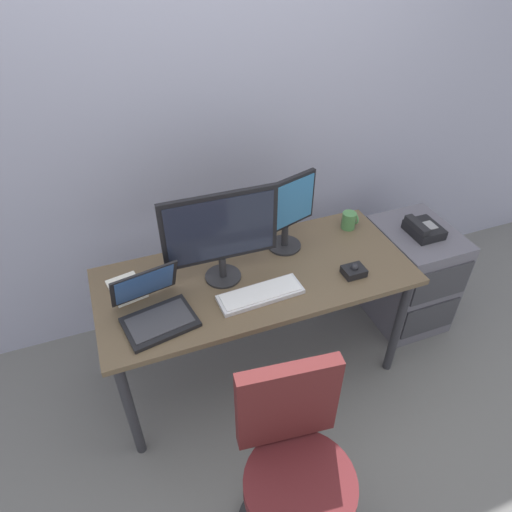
{
  "coord_description": "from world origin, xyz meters",
  "views": [
    {
      "loc": [
        -0.62,
        -1.62,
        2.24
      ],
      "look_at": [
        0.0,
        0.0,
        0.85
      ],
      "focal_mm": 32.08,
      "sensor_mm": 36.0,
      "label": 1
    }
  ],
  "objects_px": {
    "monitor_main": "(221,232)",
    "office_chair": "(295,475)",
    "keyboard": "(261,294)",
    "paper_notepad": "(127,289)",
    "file_cabinet": "(409,275)",
    "coffee_mug": "(349,220)",
    "banana": "(224,244)",
    "trackball_mouse": "(354,271)",
    "desk_phone": "(423,229)",
    "laptop": "(154,308)",
    "monitor_side": "(286,210)"
  },
  "relations": [
    {
      "from": "monitor_main",
      "to": "trackball_mouse",
      "type": "bearing_deg",
      "value": -18.64
    },
    {
      "from": "desk_phone",
      "to": "trackball_mouse",
      "type": "bearing_deg",
      "value": -159.25
    },
    {
      "from": "file_cabinet",
      "to": "office_chair",
      "type": "xyz_separation_m",
      "value": [
        -1.23,
        -0.93,
        0.08
      ]
    },
    {
      "from": "monitor_main",
      "to": "keyboard",
      "type": "xyz_separation_m",
      "value": [
        0.13,
        -0.19,
        -0.27
      ]
    },
    {
      "from": "desk_phone",
      "to": "laptop",
      "type": "height_order",
      "value": "laptop"
    },
    {
      "from": "office_chair",
      "to": "laptop",
      "type": "relative_size",
      "value": 2.57
    },
    {
      "from": "file_cabinet",
      "to": "keyboard",
      "type": "relative_size",
      "value": 1.62
    },
    {
      "from": "desk_phone",
      "to": "file_cabinet",
      "type": "bearing_deg",
      "value": 63.22
    },
    {
      "from": "monitor_side",
      "to": "banana",
      "type": "distance_m",
      "value": 0.39
    },
    {
      "from": "file_cabinet",
      "to": "coffee_mug",
      "type": "bearing_deg",
      "value": 163.41
    },
    {
      "from": "office_chair",
      "to": "coffee_mug",
      "type": "distance_m",
      "value": 1.38
    },
    {
      "from": "office_chair",
      "to": "paper_notepad",
      "type": "height_order",
      "value": "office_chair"
    },
    {
      "from": "keyboard",
      "to": "paper_notepad",
      "type": "height_order",
      "value": "keyboard"
    },
    {
      "from": "office_chair",
      "to": "banana",
      "type": "xyz_separation_m",
      "value": [
        0.08,
        1.14,
        0.33
      ]
    },
    {
      "from": "monitor_main",
      "to": "monitor_side",
      "type": "relative_size",
      "value": 1.35
    },
    {
      "from": "file_cabinet",
      "to": "coffee_mug",
      "type": "height_order",
      "value": "coffee_mug"
    },
    {
      "from": "office_chair",
      "to": "keyboard",
      "type": "height_order",
      "value": "office_chair"
    },
    {
      "from": "monitor_main",
      "to": "paper_notepad",
      "type": "distance_m",
      "value": 0.55
    },
    {
      "from": "office_chair",
      "to": "paper_notepad",
      "type": "xyz_separation_m",
      "value": [
        -0.46,
        0.98,
        0.32
      ]
    },
    {
      "from": "monitor_main",
      "to": "banana",
      "type": "relative_size",
      "value": 2.92
    },
    {
      "from": "keyboard",
      "to": "coffee_mug",
      "type": "height_order",
      "value": "coffee_mug"
    },
    {
      "from": "laptop",
      "to": "banana",
      "type": "relative_size",
      "value": 1.9
    },
    {
      "from": "coffee_mug",
      "to": "monitor_side",
      "type": "bearing_deg",
      "value": -175.28
    },
    {
      "from": "coffee_mug",
      "to": "banana",
      "type": "distance_m",
      "value": 0.73
    },
    {
      "from": "office_chair",
      "to": "keyboard",
      "type": "distance_m",
      "value": 0.79
    },
    {
      "from": "desk_phone",
      "to": "office_chair",
      "type": "bearing_deg",
      "value": -143.07
    },
    {
      "from": "file_cabinet",
      "to": "monitor_main",
      "type": "height_order",
      "value": "monitor_main"
    },
    {
      "from": "keyboard",
      "to": "coffee_mug",
      "type": "bearing_deg",
      "value": 27.53
    },
    {
      "from": "monitor_main",
      "to": "file_cabinet",
      "type": "bearing_deg",
      "value": 1.56
    },
    {
      "from": "file_cabinet",
      "to": "laptop",
      "type": "xyz_separation_m",
      "value": [
        -1.59,
        -0.18,
        0.44
      ]
    },
    {
      "from": "coffee_mug",
      "to": "laptop",
      "type": "bearing_deg",
      "value": -165.36
    },
    {
      "from": "keyboard",
      "to": "coffee_mug",
      "type": "xyz_separation_m",
      "value": [
        0.68,
        0.35,
        0.04
      ]
    },
    {
      "from": "desk_phone",
      "to": "monitor_side",
      "type": "height_order",
      "value": "monitor_side"
    },
    {
      "from": "file_cabinet",
      "to": "office_chair",
      "type": "height_order",
      "value": "office_chair"
    },
    {
      "from": "monitor_main",
      "to": "office_chair",
      "type": "bearing_deg",
      "value": -90.05
    },
    {
      "from": "keyboard",
      "to": "desk_phone",
      "type": "bearing_deg",
      "value": 10.85
    },
    {
      "from": "monitor_side",
      "to": "laptop",
      "type": "bearing_deg",
      "value": -160.26
    },
    {
      "from": "keyboard",
      "to": "banana",
      "type": "relative_size",
      "value": 2.19
    },
    {
      "from": "coffee_mug",
      "to": "banana",
      "type": "height_order",
      "value": "coffee_mug"
    },
    {
      "from": "keyboard",
      "to": "laptop",
      "type": "relative_size",
      "value": 1.16
    },
    {
      "from": "desk_phone",
      "to": "laptop",
      "type": "xyz_separation_m",
      "value": [
        -1.59,
        -0.16,
        0.07
      ]
    },
    {
      "from": "office_chair",
      "to": "coffee_mug",
      "type": "xyz_separation_m",
      "value": [
        0.8,
        1.06,
        0.36
      ]
    },
    {
      "from": "desk_phone",
      "to": "keyboard",
      "type": "distance_m",
      "value": 1.11
    },
    {
      "from": "desk_phone",
      "to": "monitor_side",
      "type": "relative_size",
      "value": 0.49
    },
    {
      "from": "office_chair",
      "to": "monitor_main",
      "type": "distance_m",
      "value": 1.08
    },
    {
      "from": "desk_phone",
      "to": "banana",
      "type": "bearing_deg",
      "value": 168.86
    },
    {
      "from": "monitor_main",
      "to": "trackball_mouse",
      "type": "relative_size",
      "value": 5.04
    },
    {
      "from": "trackball_mouse",
      "to": "banana",
      "type": "bearing_deg",
      "value": 140.16
    },
    {
      "from": "monitor_side",
      "to": "paper_notepad",
      "type": "distance_m",
      "value": 0.88
    },
    {
      "from": "file_cabinet",
      "to": "banana",
      "type": "bearing_deg",
      "value": 169.74
    }
  ]
}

